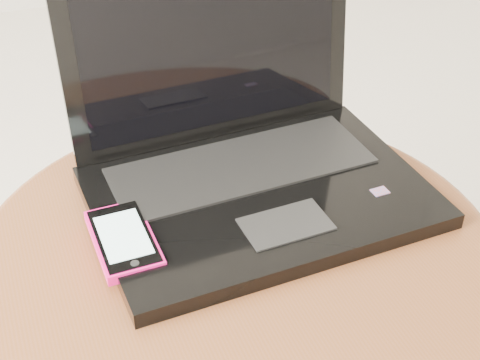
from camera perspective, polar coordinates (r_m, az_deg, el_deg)
name	(u,v)px	position (r m, az deg, el deg)	size (l,w,h in m)	color
table	(237,310)	(0.86, -0.23, -10.57)	(0.60, 0.60, 0.48)	brown
laptop	(245,153)	(0.85, 0.40, 2.25)	(0.40, 0.31, 0.26)	black
phone_black	(145,239)	(0.79, -7.75, -4.76)	(0.09, 0.13, 0.01)	black
phone_pink	(124,240)	(0.78, -9.46, -4.83)	(0.06, 0.12, 0.01)	#FF1380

